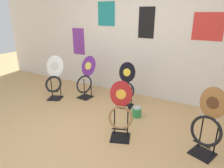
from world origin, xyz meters
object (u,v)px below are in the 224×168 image
(toilet_seat_display_purple_note, at_px, (86,79))
(paint_can, at_px, (137,111))
(toilet_seat_display_white_plain, at_px, (54,78))
(toilet_seat_display_crimson_swirl, at_px, (121,113))
(toilet_seat_display_woodgrain, at_px, (208,124))
(toilet_seat_display_jazz_black, at_px, (126,86))

(toilet_seat_display_purple_note, height_order, paint_can, toilet_seat_display_purple_note)
(toilet_seat_display_white_plain, bearing_deg, toilet_seat_display_crimson_swirl, -18.65)
(toilet_seat_display_white_plain, xyz_separation_m, paint_can, (1.85, 0.09, -0.36))
(toilet_seat_display_purple_note, bearing_deg, paint_can, -12.22)
(toilet_seat_display_woodgrain, distance_m, toilet_seat_display_white_plain, 3.02)
(toilet_seat_display_woodgrain, height_order, toilet_seat_display_purple_note, toilet_seat_display_woodgrain)
(toilet_seat_display_woodgrain, xyz_separation_m, toilet_seat_display_white_plain, (-2.99, 0.42, 0.01))
(paint_can, bearing_deg, toilet_seat_display_crimson_swirl, -86.31)
(paint_can, bearing_deg, toilet_seat_display_purple_note, 167.78)
(toilet_seat_display_woodgrain, relative_size, toilet_seat_display_jazz_black, 1.06)
(toilet_seat_display_purple_note, bearing_deg, toilet_seat_display_woodgrain, -17.94)
(toilet_seat_display_jazz_black, xyz_separation_m, toilet_seat_display_crimson_swirl, (0.40, -1.01, -0.00))
(toilet_seat_display_purple_note, relative_size, toilet_seat_display_jazz_black, 1.01)
(toilet_seat_display_jazz_black, distance_m, toilet_seat_display_white_plain, 1.53)
(toilet_seat_display_woodgrain, distance_m, toilet_seat_display_crimson_swirl, 1.12)
(toilet_seat_display_woodgrain, bearing_deg, toilet_seat_display_crimson_swirl, -168.83)
(toilet_seat_display_white_plain, bearing_deg, toilet_seat_display_woodgrain, -8.06)
(toilet_seat_display_woodgrain, xyz_separation_m, toilet_seat_display_jazz_black, (-1.50, 0.79, -0.02))
(toilet_seat_display_crimson_swirl, height_order, toilet_seat_display_white_plain, toilet_seat_display_white_plain)
(toilet_seat_display_crimson_swirl, relative_size, paint_can, 4.97)
(toilet_seat_display_purple_note, distance_m, paint_can, 1.37)
(toilet_seat_display_purple_note, bearing_deg, toilet_seat_display_crimson_swirl, -36.78)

